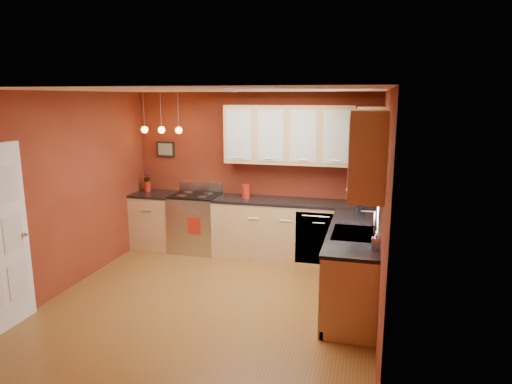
% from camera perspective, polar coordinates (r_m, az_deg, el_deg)
% --- Properties ---
extents(floor, '(4.20, 4.20, 0.00)m').
position_cam_1_polar(floor, '(5.93, -5.53, -13.46)').
color(floor, brown).
rests_on(floor, ground).
extents(ceiling, '(4.00, 4.20, 0.02)m').
position_cam_1_polar(ceiling, '(5.36, -6.10, 12.55)').
color(ceiling, white).
rests_on(ceiling, wall_back).
extents(wall_back, '(4.00, 0.02, 2.60)m').
position_cam_1_polar(wall_back, '(7.47, -0.25, 2.39)').
color(wall_back, maroon).
rests_on(wall_back, floor).
extents(wall_front, '(4.00, 0.02, 2.60)m').
position_cam_1_polar(wall_front, '(3.68, -17.24, -8.21)').
color(wall_front, maroon).
rests_on(wall_front, floor).
extents(wall_left, '(0.02, 4.20, 2.60)m').
position_cam_1_polar(wall_left, '(6.46, -22.70, -0.04)').
color(wall_left, maroon).
rests_on(wall_left, floor).
extents(wall_right, '(0.02, 4.20, 2.60)m').
position_cam_1_polar(wall_right, '(5.18, 15.49, -2.33)').
color(wall_right, maroon).
rests_on(wall_right, floor).
extents(base_cabinets_back_left, '(0.70, 0.60, 0.90)m').
position_cam_1_polar(base_cabinets_back_left, '(7.96, -12.40, -3.57)').
color(base_cabinets_back_left, tan).
rests_on(base_cabinets_back_left, floor).
extents(base_cabinets_back_right, '(2.54, 0.60, 0.90)m').
position_cam_1_polar(base_cabinets_back_right, '(7.23, 4.78, -4.91)').
color(base_cabinets_back_right, tan).
rests_on(base_cabinets_back_right, floor).
extents(base_cabinets_right, '(0.60, 2.10, 0.90)m').
position_cam_1_polar(base_cabinets_right, '(5.86, 12.00, -9.20)').
color(base_cabinets_right, tan).
rests_on(base_cabinets_right, floor).
extents(counter_back_left, '(0.70, 0.62, 0.04)m').
position_cam_1_polar(counter_back_left, '(7.85, -12.55, -0.26)').
color(counter_back_left, black).
rests_on(counter_back_left, base_cabinets_back_left).
extents(counter_back_right, '(2.54, 0.62, 0.04)m').
position_cam_1_polar(counter_back_right, '(7.10, 4.85, -1.27)').
color(counter_back_right, black).
rests_on(counter_back_right, base_cabinets_back_right).
extents(counter_right, '(0.62, 2.10, 0.04)m').
position_cam_1_polar(counter_right, '(5.71, 12.20, -4.79)').
color(counter_right, black).
rests_on(counter_right, base_cabinets_right).
extents(gas_range, '(0.76, 0.64, 1.11)m').
position_cam_1_polar(gas_range, '(7.65, -7.51, -3.77)').
color(gas_range, '#BBBBC0').
rests_on(gas_range, floor).
extents(dishwasher_front, '(0.60, 0.02, 0.80)m').
position_cam_1_polar(dishwasher_front, '(6.90, 7.41, -5.78)').
color(dishwasher_front, '#BBBBC0').
rests_on(dishwasher_front, base_cabinets_back_right).
extents(sink, '(0.50, 0.70, 0.33)m').
position_cam_1_polar(sink, '(5.57, 12.15, -5.27)').
color(sink, gray).
rests_on(sink, counter_right).
extents(window, '(0.06, 1.02, 1.22)m').
position_cam_1_polar(window, '(5.39, 15.40, 2.46)').
color(window, white).
rests_on(window, wall_right).
extents(upper_cabinets_back, '(2.00, 0.35, 0.90)m').
position_cam_1_polar(upper_cabinets_back, '(7.09, 4.12, 7.14)').
color(upper_cabinets_back, tan).
rests_on(upper_cabinets_back, wall_back).
extents(upper_cabinets_right, '(0.35, 1.95, 0.90)m').
position_cam_1_polar(upper_cabinets_right, '(5.38, 13.96, 5.33)').
color(upper_cabinets_right, tan).
rests_on(upper_cabinets_right, wall_right).
extents(wall_picture, '(0.32, 0.03, 0.26)m').
position_cam_1_polar(wall_picture, '(7.93, -11.23, 5.27)').
color(wall_picture, black).
rests_on(wall_picture, wall_back).
extents(pendant_lights, '(0.71, 0.11, 0.66)m').
position_cam_1_polar(pendant_lights, '(7.56, -11.73, 7.67)').
color(pendant_lights, gray).
rests_on(pendant_lights, ceiling).
extents(red_canister, '(0.14, 0.14, 0.21)m').
position_cam_1_polar(red_canister, '(7.26, -1.24, 0.08)').
color(red_canister, '#A31F11').
rests_on(red_canister, counter_back_right).
extents(red_vase, '(0.11, 0.11, 0.17)m').
position_cam_1_polar(red_vase, '(7.99, -13.41, 0.68)').
color(red_vase, '#A31F11').
rests_on(red_vase, counter_back_left).
extents(flowers, '(0.13, 0.13, 0.19)m').
position_cam_1_polar(flowers, '(7.96, -13.47, 1.80)').
color(flowers, '#A31F11').
rests_on(flowers, red_vase).
extents(coffee_maker, '(0.18, 0.17, 0.23)m').
position_cam_1_polar(coffee_maker, '(7.02, 13.00, -0.63)').
color(coffee_maker, black).
rests_on(coffee_maker, counter_back_right).
extents(soap_pump, '(0.09, 0.10, 0.20)m').
position_cam_1_polar(soap_pump, '(5.00, 14.78, -5.88)').
color(soap_pump, silver).
rests_on(soap_pump, counter_right).
extents(dish_towel, '(0.21, 0.01, 0.28)m').
position_cam_1_polar(dish_towel, '(7.31, -7.75, -4.20)').
color(dish_towel, '#A31F11').
rests_on(dish_towel, gas_range).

